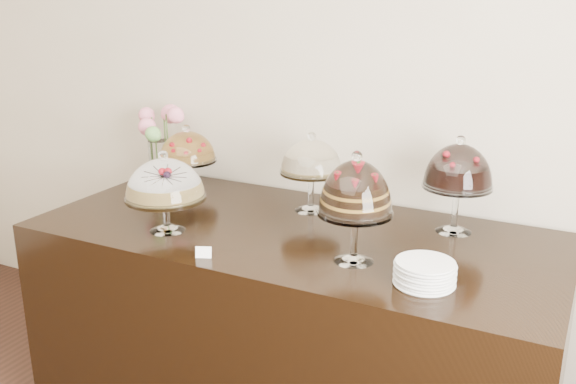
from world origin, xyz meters
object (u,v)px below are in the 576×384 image
at_px(cake_stand_fruit_tart, 187,149).
at_px(flower_vase, 160,137).
at_px(display_counter, 293,325).
at_px(cake_stand_dark_choco, 458,170).
at_px(cake_stand_choco_layer, 356,192).
at_px(cake_stand_cheesecake, 311,160).
at_px(cake_stand_sugar_sponge, 165,183).
at_px(plate_stack, 425,273).

height_order(cake_stand_fruit_tart, flower_vase, flower_vase).
height_order(display_counter, cake_stand_dark_choco, cake_stand_dark_choco).
xyz_separation_m(display_counter, cake_stand_choco_layer, (0.35, -0.19, 0.72)).
xyz_separation_m(cake_stand_choco_layer, cake_stand_cheesecake, (-0.39, 0.45, -0.03)).
distance_m(cake_stand_choco_layer, cake_stand_cheesecake, 0.59).
xyz_separation_m(display_counter, flower_vase, (-0.97, 0.36, 0.68)).
bearing_deg(cake_stand_cheesecake, cake_stand_sugar_sponge, -130.11).
distance_m(cake_stand_fruit_tart, flower_vase, 0.24).
bearing_deg(cake_stand_cheesecake, cake_stand_dark_choco, 2.38).
bearing_deg(cake_stand_dark_choco, cake_stand_cheesecake, -177.62).
height_order(cake_stand_dark_choco, plate_stack, cake_stand_dark_choco).
relative_size(display_counter, plate_stack, 10.65).
height_order(cake_stand_sugar_sponge, cake_stand_choco_layer, cake_stand_choco_layer).
height_order(display_counter, cake_stand_choco_layer, cake_stand_choco_layer).
relative_size(cake_stand_dark_choco, cake_stand_fruit_tart, 1.24).
distance_m(cake_stand_sugar_sponge, cake_stand_cheesecake, 0.66).
bearing_deg(cake_stand_fruit_tart, display_counter, -21.33).
xyz_separation_m(cake_stand_fruit_tart, plate_stack, (1.37, -0.56, -0.16)).
bearing_deg(cake_stand_sugar_sponge, plate_stack, -1.07).
bearing_deg(display_counter, cake_stand_dark_choco, 25.31).
bearing_deg(display_counter, plate_stack, -22.89).
distance_m(cake_stand_sugar_sponge, cake_stand_dark_choco, 1.20).
distance_m(cake_stand_fruit_tart, plate_stack, 1.49).
bearing_deg(cake_stand_choco_layer, plate_stack, -14.91).
height_order(cake_stand_choco_layer, cake_stand_dark_choco, cake_stand_choco_layer).
bearing_deg(cake_stand_fruit_tart, cake_stand_cheesecake, -2.36).
distance_m(cake_stand_choco_layer, plate_stack, 0.37).
height_order(cake_stand_sugar_sponge, plate_stack, cake_stand_sugar_sponge).
bearing_deg(cake_stand_cheesecake, plate_stack, -37.99).
xyz_separation_m(display_counter, cake_stand_cheesecake, (-0.04, 0.26, 0.69)).
height_order(cake_stand_cheesecake, cake_stand_fruit_tart, cake_stand_cheesecake).
relative_size(cake_stand_choco_layer, cake_stand_dark_choco, 1.03).
relative_size(display_counter, cake_stand_sugar_sponge, 6.40).
xyz_separation_m(display_counter, cake_stand_sugar_sponge, (-0.47, -0.25, 0.66)).
distance_m(display_counter, flower_vase, 1.23).
bearing_deg(flower_vase, cake_stand_dark_choco, -2.73).
height_order(cake_stand_cheesecake, flower_vase, flower_vase).
relative_size(cake_stand_cheesecake, plate_stack, 1.77).
xyz_separation_m(cake_stand_sugar_sponge, cake_stand_cheesecake, (0.43, 0.51, 0.03)).
bearing_deg(display_counter, cake_stand_cheesecake, 98.86).
relative_size(cake_stand_fruit_tart, plate_stack, 1.59).
bearing_deg(flower_vase, cake_stand_fruit_tart, -17.80).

